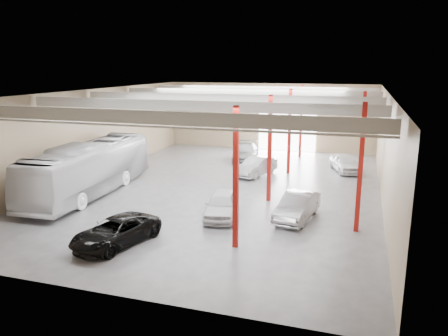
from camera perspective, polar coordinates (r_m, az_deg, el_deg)
The scene contains 8 objects.
depot_shell at distance 31.62m, azimuth 0.41°, elevation 6.29°, with size 22.12×32.12×7.06m.
coach_bus at distance 31.84m, azimuth -17.15°, elevation -0.05°, with size 3.03×12.97×3.61m, color silver.
black_sedan at distance 22.77m, azimuth -13.93°, elevation -8.06°, with size 2.26×4.91×1.36m, color black.
car_row_a at distance 25.98m, azimuth -0.34°, elevation -4.79°, with size 1.79×4.45×1.52m, color silver.
car_row_b at distance 35.85m, azimuth 4.22°, elevation 0.22°, with size 1.58×4.54×1.50m, color #A3A4A8.
car_row_c at distance 41.31m, azimuth 2.83°, elevation 2.06°, with size 2.25×5.54×1.61m, color slate.
car_right_near at distance 25.99m, azimuth 9.54°, elevation -4.97°, with size 1.61×4.63×1.53m, color #9E9EA2.
car_right_far at distance 38.43m, azimuth 15.53°, elevation 0.66°, with size 1.78×4.43×1.51m, color silver.
Camera 1 is at (9.36, -29.52, 8.80)m, focal length 35.00 mm.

